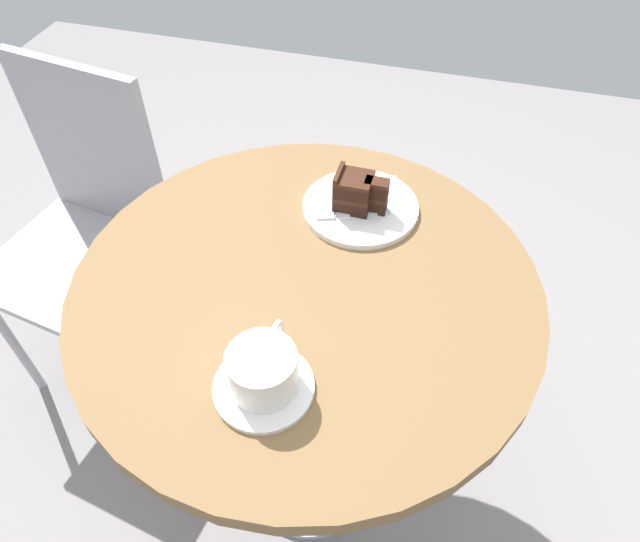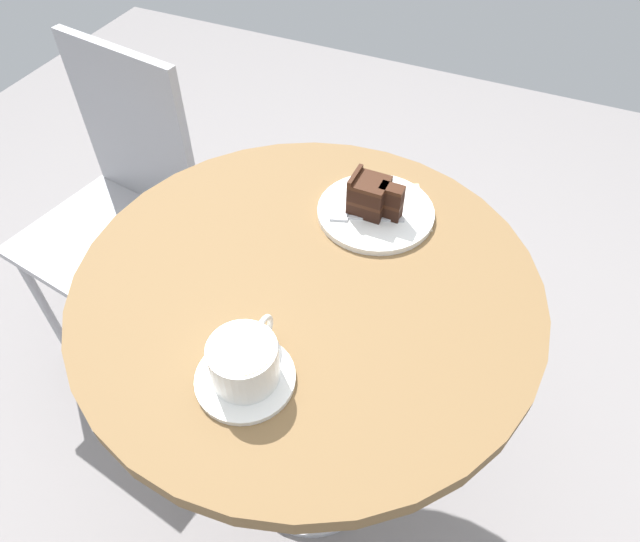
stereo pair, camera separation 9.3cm
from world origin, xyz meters
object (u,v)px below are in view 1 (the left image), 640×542
object	(u,v)px
saucer	(267,388)
teaspoon	(268,361)
cafe_chair	(87,217)
coffee_cup	(266,369)
cake_slice	(357,192)
fork	(344,214)
cake_plate	(360,207)
napkin	(369,203)

from	to	relation	value
saucer	teaspoon	world-z (taller)	teaspoon
saucer	cafe_chair	world-z (taller)	cafe_chair
saucer	coffee_cup	size ratio (longest dim) A/B	1.09
cake_slice	fork	distance (m)	0.05
cake_plate	napkin	bearing A→B (deg)	-29.46
cafe_chair	coffee_cup	bearing A→B (deg)	-26.39
fork	napkin	bearing A→B (deg)	-139.55
saucer	teaspoon	xyz separation A→B (m)	(0.04, 0.01, 0.01)
teaspoon	cake_plate	distance (m)	0.38
teaspoon	cake_slice	bearing A→B (deg)	32.08
cake_plate	napkin	size ratio (longest dim) A/B	1.12
teaspoon	fork	xyz separation A→B (m)	(0.34, -0.03, 0.00)
fork	cafe_chair	xyz separation A→B (m)	(0.08, 0.67, -0.24)
saucer	teaspoon	distance (m)	0.04
teaspoon	cake_plate	xyz separation A→B (m)	(0.38, -0.05, -0.01)
saucer	coffee_cup	world-z (taller)	coffee_cup
cake_plate	cafe_chair	size ratio (longest dim) A/B	0.25
cafe_chair	cake_slice	bearing A→B (deg)	4.50
teaspoon	cafe_chair	xyz separation A→B (m)	(0.42, 0.64, -0.23)
saucer	napkin	bearing A→B (deg)	-7.27
teaspoon	cake_slice	size ratio (longest dim) A/B	0.95
teaspoon	cafe_chair	size ratio (longest dim) A/B	0.10
teaspoon	cake_plate	world-z (taller)	teaspoon
coffee_cup	fork	world-z (taller)	coffee_cup
teaspoon	fork	distance (m)	0.34
saucer	coffee_cup	bearing A→B (deg)	0.52
teaspoon	fork	world-z (taller)	fork
napkin	teaspoon	bearing A→B (deg)	170.50
cafe_chair	teaspoon	bearing A→B (deg)	-24.70
cake_plate	cafe_chair	distance (m)	0.73
cake_plate	cake_slice	distance (m)	0.04
teaspoon	cake_plate	bearing A→B (deg)	31.10
cake_slice	cake_plate	bearing A→B (deg)	-45.45
saucer	cafe_chair	size ratio (longest dim) A/B	0.16
napkin	coffee_cup	bearing A→B (deg)	172.63
cake_plate	coffee_cup	bearing A→B (deg)	173.96
cake_slice	cafe_chair	distance (m)	0.74
cake_plate	cake_slice	bearing A→B (deg)	134.55
saucer	coffee_cup	distance (m)	0.04
coffee_cup	cake_slice	bearing A→B (deg)	-5.10
coffee_cup	fork	distance (m)	0.38
saucer	fork	xyz separation A→B (m)	(0.38, -0.02, 0.01)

